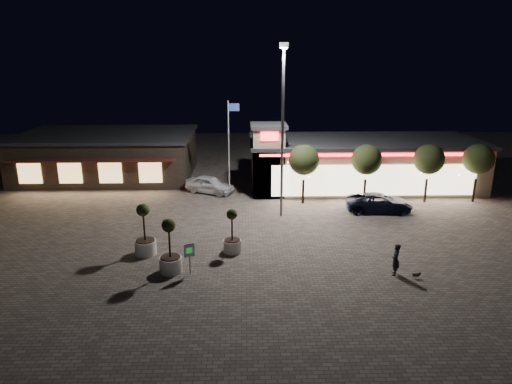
{
  "coord_description": "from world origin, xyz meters",
  "views": [
    {
      "loc": [
        -0.72,
        -24.1,
        11.65
      ],
      "look_at": [
        0.07,
        6.0,
        2.48
      ],
      "focal_mm": 32.0,
      "sensor_mm": 36.0,
      "label": 1
    }
  ],
  "objects_px": {
    "pickup_truck": "(379,203)",
    "planter_left": "(145,239)",
    "pedestrian": "(396,260)",
    "white_sedan": "(210,185)",
    "valet_sign": "(189,253)",
    "planter_mid": "(170,256)"
  },
  "relations": [
    {
      "from": "white_sedan",
      "to": "pedestrian",
      "type": "relative_size",
      "value": 2.44
    },
    {
      "from": "pedestrian",
      "to": "planter_left",
      "type": "distance_m",
      "value": 14.52
    },
    {
      "from": "pedestrian",
      "to": "valet_sign",
      "type": "bearing_deg",
      "value": -70.88
    },
    {
      "from": "planter_left",
      "to": "planter_mid",
      "type": "relative_size",
      "value": 1.03
    },
    {
      "from": "white_sedan",
      "to": "valet_sign",
      "type": "height_order",
      "value": "valet_sign"
    },
    {
      "from": "pickup_truck",
      "to": "planter_left",
      "type": "relative_size",
      "value": 1.57
    },
    {
      "from": "white_sedan",
      "to": "planter_mid",
      "type": "height_order",
      "value": "planter_mid"
    },
    {
      "from": "pickup_truck",
      "to": "pedestrian",
      "type": "relative_size",
      "value": 2.81
    },
    {
      "from": "planter_mid",
      "to": "valet_sign",
      "type": "height_order",
      "value": "planter_mid"
    },
    {
      "from": "planter_left",
      "to": "valet_sign",
      "type": "distance_m",
      "value": 3.99
    },
    {
      "from": "pickup_truck",
      "to": "planter_left",
      "type": "xyz_separation_m",
      "value": [
        -16.29,
        -7.41,
        0.29
      ]
    },
    {
      "from": "pedestrian",
      "to": "white_sedan",
      "type": "bearing_deg",
      "value": -123.18
    },
    {
      "from": "white_sedan",
      "to": "pedestrian",
      "type": "height_order",
      "value": "pedestrian"
    },
    {
      "from": "pickup_truck",
      "to": "planter_left",
      "type": "bearing_deg",
      "value": 118.59
    },
    {
      "from": "white_sedan",
      "to": "pedestrian",
      "type": "xyz_separation_m",
      "value": [
        11.21,
        -15.67,
        0.15
      ]
    },
    {
      "from": "valet_sign",
      "to": "planter_left",
      "type": "bearing_deg",
      "value": 138.21
    },
    {
      "from": "planter_left",
      "to": "planter_mid",
      "type": "distance_m",
      "value": 3.01
    },
    {
      "from": "white_sedan",
      "to": "pedestrian",
      "type": "distance_m",
      "value": 19.27
    },
    {
      "from": "pedestrian",
      "to": "planter_left",
      "type": "bearing_deg",
      "value": -80.95
    },
    {
      "from": "pedestrian",
      "to": "planter_left",
      "type": "height_order",
      "value": "planter_left"
    },
    {
      "from": "pickup_truck",
      "to": "planter_mid",
      "type": "xyz_separation_m",
      "value": [
        -14.43,
        -9.77,
        0.26
      ]
    },
    {
      "from": "pedestrian",
      "to": "planter_left",
      "type": "xyz_separation_m",
      "value": [
        -14.2,
        3.07,
        0.09
      ]
    }
  ]
}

